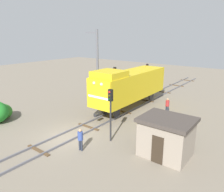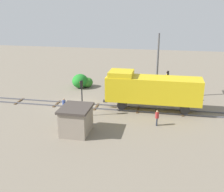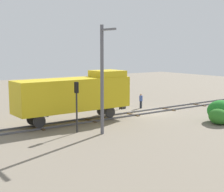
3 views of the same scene
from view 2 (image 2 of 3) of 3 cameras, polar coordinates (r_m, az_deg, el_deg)
The scene contains 11 objects.
ground_plane at distance 35.92m, azimuth -7.26°, elevation -1.93°, with size 94.50×94.50×0.00m, color #756B5B.
railway_track at distance 35.89m, azimuth -7.26°, elevation -1.82°, with size 2.40×63.00×0.16m.
locomotive at distance 33.36m, azimuth 8.08°, elevation 1.47°, with size 2.90×11.60×4.60m.
traffic_signal_near at distance 31.57m, azimuth -6.18°, elevation 0.85°, with size 0.32×0.34×4.20m.
traffic_signal_mid at distance 36.56m, azimuth 11.21°, elevation 3.04°, with size 0.32×0.34×4.20m.
worker_near_track at distance 33.69m, azimuth -9.73°, elevation -1.64°, with size 0.38×0.38×1.70m.
worker_by_signal at distance 29.97m, azimuth 9.14°, elevation -4.18°, with size 0.38×0.38×1.70m.
catenary_mast at distance 37.80m, azimuth 9.21°, elevation 6.30°, with size 1.94×0.28×8.74m.
relay_hut at distance 28.06m, azimuth -7.30°, elevation -4.81°, with size 3.50×2.90×2.74m.
bush_near at distance 43.52m, azimuth -5.02°, elevation 2.78°, with size 2.01×1.65×1.46m, color #2E7526.
bush_mid at distance 43.28m, azimuth -6.52°, elevation 3.07°, with size 2.86×2.34×2.08m, color #207926.
Camera 2 is at (31.93, 10.87, 12.35)m, focal length 45.00 mm.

